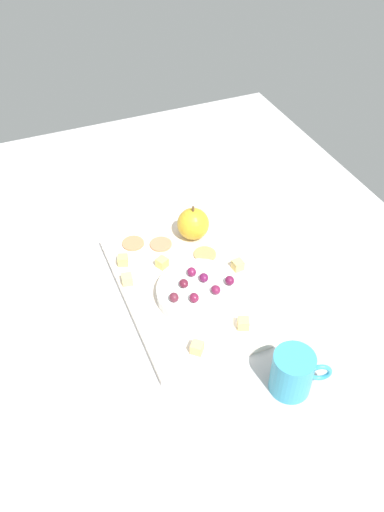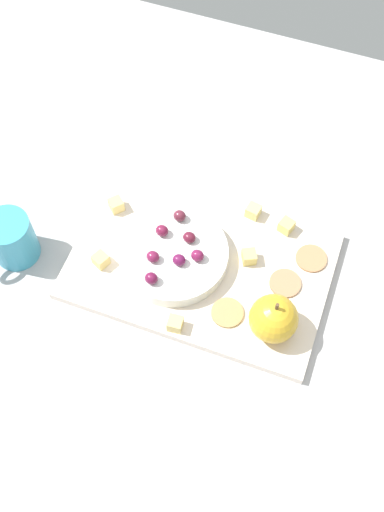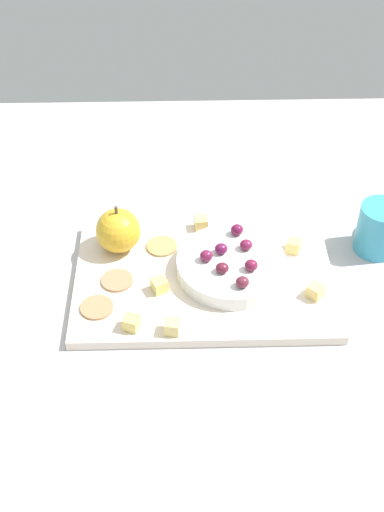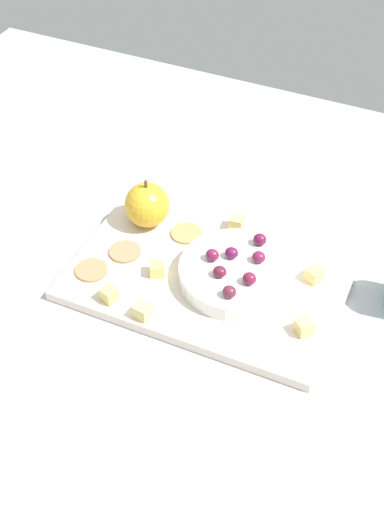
# 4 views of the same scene
# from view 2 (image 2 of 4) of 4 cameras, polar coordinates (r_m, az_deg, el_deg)

# --- Properties ---
(table) EXTENTS (1.42, 1.10, 0.04)m
(table) POSITION_cam_2_polar(r_m,az_deg,el_deg) (0.99, 1.85, -2.36)
(table) COLOR #B2B0B1
(table) RESTS_ON ground
(platter) EXTENTS (0.39, 0.26, 0.02)m
(platter) POSITION_cam_2_polar(r_m,az_deg,el_deg) (0.97, 0.81, -0.82)
(platter) COLOR silver
(platter) RESTS_ON table
(serving_dish) EXTENTS (0.17, 0.17, 0.02)m
(serving_dish) POSITION_cam_2_polar(r_m,az_deg,el_deg) (0.96, -1.59, 0.30)
(serving_dish) COLOR white
(serving_dish) RESTS_ON platter
(apple_whole) EXTENTS (0.07, 0.07, 0.07)m
(apple_whole) POSITION_cam_2_polar(r_m,az_deg,el_deg) (0.89, 7.45, -5.68)
(apple_whole) COLOR gold
(apple_whole) RESTS_ON platter
(apple_stem) EXTENTS (0.01, 0.01, 0.01)m
(apple_stem) POSITION_cam_2_polar(r_m,az_deg,el_deg) (0.86, 7.76, -4.59)
(apple_stem) COLOR brown
(apple_stem) RESTS_ON apple_whole
(cheese_cube_0) EXTENTS (0.02, 0.02, 0.02)m
(cheese_cube_0) POSITION_cam_2_polar(r_m,az_deg,el_deg) (1.01, 5.61, 4.10)
(cheese_cube_0) COLOR #EAD279
(cheese_cube_0) RESTS_ON platter
(cheese_cube_1) EXTENTS (0.03, 0.03, 0.02)m
(cheese_cube_1) POSITION_cam_2_polar(r_m,az_deg,el_deg) (1.02, -6.93, 4.66)
(cheese_cube_1) COLOR #F3CF75
(cheese_cube_1) RESTS_ON platter
(cheese_cube_2) EXTENTS (0.03, 0.03, 0.02)m
(cheese_cube_2) POSITION_cam_2_polar(r_m,az_deg,el_deg) (0.96, 5.22, -0.07)
(cheese_cube_2) COLOR #E4CF6C
(cheese_cube_2) RESTS_ON platter
(cheese_cube_3) EXTENTS (0.02, 0.02, 0.02)m
(cheese_cube_3) POSITION_cam_2_polar(r_m,az_deg,el_deg) (0.91, -1.54, -6.19)
(cheese_cube_3) COLOR #EACB72
(cheese_cube_3) RESTS_ON platter
(cheese_cube_4) EXTENTS (0.03, 0.03, 0.02)m
(cheese_cube_4) POSITION_cam_2_polar(r_m,az_deg,el_deg) (1.00, 8.60, 2.73)
(cheese_cube_4) COLOR #EDD06B
(cheese_cube_4) RESTS_ON platter
(cheese_cube_5) EXTENTS (0.03, 0.03, 0.02)m
(cheese_cube_5) POSITION_cam_2_polar(r_m,az_deg,el_deg) (0.97, -8.32, -0.35)
(cheese_cube_5) COLOR #F0CC71
(cheese_cube_5) RESTS_ON platter
(cracker_0) EXTENTS (0.05, 0.05, 0.00)m
(cracker_0) POSITION_cam_2_polar(r_m,az_deg,el_deg) (0.96, 8.49, -2.47)
(cracker_0) COLOR tan
(cracker_0) RESTS_ON platter
(cracker_1) EXTENTS (0.05, 0.05, 0.00)m
(cracker_1) POSITION_cam_2_polar(r_m,az_deg,el_deg) (0.98, 10.83, -0.22)
(cracker_1) COLOR tan
(cracker_1) RESTS_ON platter
(cracker_2) EXTENTS (0.05, 0.05, 0.00)m
(cracker_2) POSITION_cam_2_polar(r_m,az_deg,el_deg) (0.93, 3.24, -5.18)
(cracker_2) COLOR tan
(cracker_2) RESTS_ON platter
(grape_0) EXTENTS (0.02, 0.02, 0.02)m
(grape_0) POSITION_cam_2_polar(r_m,az_deg,el_deg) (0.96, -2.76, 2.33)
(grape_0) COLOR maroon
(grape_0) RESTS_ON serving_dish
(grape_1) EXTENTS (0.02, 0.02, 0.02)m
(grape_1) POSITION_cam_2_polar(r_m,az_deg,el_deg) (0.97, -1.14, 3.69)
(grape_1) COLOR maroon
(grape_1) RESTS_ON serving_dish
(grape_2) EXTENTS (0.02, 0.02, 0.02)m
(grape_2) POSITION_cam_2_polar(r_m,az_deg,el_deg) (0.93, -3.59, -0.06)
(grape_2) COLOR maroon
(grape_2) RESTS_ON serving_dish
(grape_3) EXTENTS (0.02, 0.02, 0.02)m
(grape_3) POSITION_cam_2_polar(r_m,az_deg,el_deg) (0.93, 0.45, -0.08)
(grape_3) COLOR maroon
(grape_3) RESTS_ON serving_dish
(grape_4) EXTENTS (0.02, 0.02, 0.02)m
(grape_4) POSITION_cam_2_polar(r_m,az_deg,el_deg) (0.93, -1.19, -0.36)
(grape_4) COLOR #641744
(grape_4) RESTS_ON serving_dish
(grape_5) EXTENTS (0.02, 0.02, 0.02)m
(grape_5) POSITION_cam_2_polar(r_m,az_deg,el_deg) (0.92, -3.73, -2.05)
(grape_5) COLOR maroon
(grape_5) RESTS_ON serving_dish
(grape_6) EXTENTS (0.02, 0.02, 0.02)m
(grape_6) POSITION_cam_2_polar(r_m,az_deg,el_deg) (0.95, -0.25, 1.71)
(grape_6) COLOR maroon
(grape_6) RESTS_ON serving_dish
(cup) EXTENTS (0.07, 0.10, 0.08)m
(cup) POSITION_cam_2_polar(r_m,az_deg,el_deg) (0.99, -16.16, 1.47)
(cup) COLOR #399CBD
(cup) RESTS_ON table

